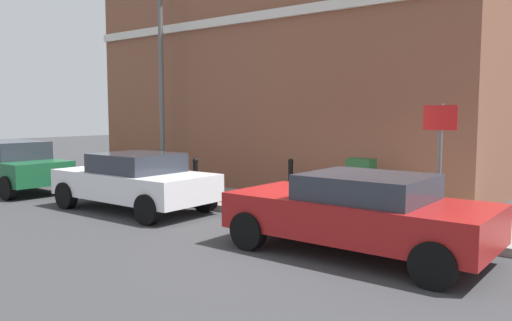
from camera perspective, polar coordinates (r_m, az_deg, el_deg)
ground at (r=9.28m, az=6.16°, el=-8.88°), size 80.00×80.00×0.00m
sidewalk at (r=14.61m, az=-10.00°, el=-3.39°), size 2.28×30.00×0.15m
corner_building at (r=16.75m, az=5.88°, el=10.05°), size 6.74×12.19×7.30m
car_red at (r=8.30m, az=11.54°, el=-5.68°), size 2.01×4.22×1.32m
car_white at (r=12.13m, az=-13.57°, el=-2.21°), size 1.94×4.03×1.35m
car_green at (r=16.50m, az=-26.15°, el=-0.44°), size 1.92×4.40×1.46m
utility_cabinet at (r=11.23m, az=11.76°, el=-2.92°), size 0.46×0.61×1.15m
bollard_near_cabinet at (r=12.24m, az=3.94°, el=-2.03°), size 0.14×0.14×1.04m
bollard_far_kerb at (r=12.49m, az=-6.86°, el=-1.91°), size 0.14×0.14×1.04m
street_sign at (r=9.54m, az=20.07°, el=1.33°), size 0.08×0.60×2.30m
lamppost at (r=15.24m, az=-10.67°, el=9.13°), size 0.20×0.44×5.72m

